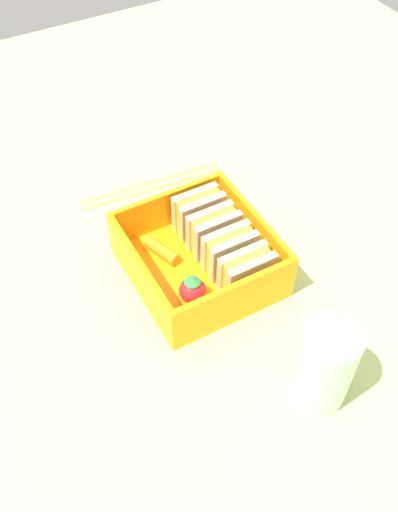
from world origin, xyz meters
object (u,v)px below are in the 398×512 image
carrot_stick_far_left (162,251)px  chopstick_pair (152,184)px  sandwich_center_left (214,231)px  sandwich_center_right (247,273)px  sandwich_left (199,212)px  sandwich_center (230,251)px  drinking_glass (325,366)px  strawberry_far_left (193,290)px

carrot_stick_far_left → chopstick_pair: 12.78cm
sandwich_center_left → sandwich_center_right: size_ratio=1.00×
sandwich_left → sandwich_center_right: 9.91cm
sandwich_left → sandwich_center_right: size_ratio=1.00×
chopstick_pair → sandwich_center_right: bearing=3.2°
sandwich_left → sandwich_center_right: same height
sandwich_left → carrot_stick_far_left: size_ratio=1.29×
sandwich_center → drinking_glass: 16.16cm
sandwich_center_left → drinking_glass: bearing=-0.7°
strawberry_far_left → sandwich_center: bearing=109.7°
chopstick_pair → drinking_glass: 33.19cm
sandwich_center_left → sandwich_center: bearing=0.0°
sandwich_left → sandwich_center_left: (3.30, 0.00, 0.00)cm
sandwich_left → sandwich_center: size_ratio=1.00×
sandwich_center_left → sandwich_center_right: 6.61cm
chopstick_pair → sandwich_left: bearing=6.3°
carrot_stick_far_left → chopstick_pair: carrot_stick_far_left is taller
carrot_stick_far_left → strawberry_far_left: (6.84, 0.04, 0.81)cm
sandwich_center_left → strawberry_far_left: size_ratio=1.64×
sandwich_center_right → sandwich_center: bearing=180.0°
drinking_glass → strawberry_far_left: bearing=-159.6°
carrot_stick_far_left → drinking_glass: 21.84cm
sandwich_center_left → sandwich_center_right: same height
strawberry_far_left → chopstick_pair: 19.38cm
sandwich_center_left → carrot_stick_far_left: 5.99cm
sandwich_left → carrot_stick_far_left: sandwich_left is taller
sandwich_left → sandwich_center_left: same height
sandwich_center → carrot_stick_far_left: 7.56cm
sandwich_center_left → chopstick_pair: sandwich_center_left is taller
strawberry_far_left → sandwich_center_right: bearing=76.2°
sandwich_center_left → carrot_stick_far_left: (-1.57, -5.52, -1.68)cm
sandwich_left → strawberry_far_left: (8.57, -5.48, -0.87)cm
sandwich_center_right → strawberry_far_left: sandwich_center_right is taller
sandwich_center_left → chopstick_pair: (-13.47, -1.12, -3.23)cm
sandwich_center_left → sandwich_center: same height
sandwich_left → sandwich_center_left: size_ratio=1.00×
sandwich_left → carrot_stick_far_left: (1.73, -5.52, -1.68)cm
sandwich_center_right → drinking_glass: bearing=-1.0°
sandwich_center_right → chopstick_pair: 20.37cm
sandwich_center_left → drinking_glass: drinking_glass is taller
sandwich_center_left → strawberry_far_left: bearing=-46.1°
sandwich_center → drinking_glass: (16.13, -0.22, 1.07)cm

